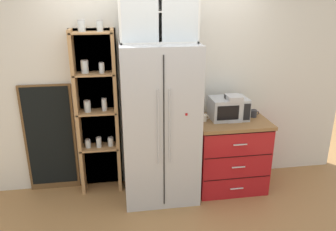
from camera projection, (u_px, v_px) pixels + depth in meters
ground_plane at (160, 192)px, 4.17m from camera, size 10.69×10.69×0.00m
wall_back_cream at (155, 85)px, 4.11m from camera, size 4.99×0.10×2.55m
refrigerator at (159, 123)px, 3.86m from camera, size 0.85×0.72×1.84m
pantry_shelf_column at (97, 109)px, 3.98m from camera, size 0.53×0.28×2.07m
counter_cabinet at (229, 153)px, 4.18m from camera, size 0.87×0.66×0.90m
microwave at (229, 108)px, 4.03m from camera, size 0.44×0.33×0.26m
coffee_maker at (232, 107)px, 3.98m from camera, size 0.17×0.20×0.31m
mug_cream at (204, 118)px, 3.97m from camera, size 0.11×0.07×0.09m
mug_charcoal at (254, 113)px, 4.11m from camera, size 0.12×0.08×0.09m
bottle_amber at (232, 110)px, 4.02m from camera, size 0.07×0.07×0.26m
bottle_clear at (234, 112)px, 3.95m from camera, size 0.06×0.06×0.26m
upper_cabinet at (158, 11)px, 3.48m from camera, size 0.82×0.32×0.63m
chalkboard_menu at (50, 139)px, 4.05m from camera, size 0.60×0.04×1.35m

